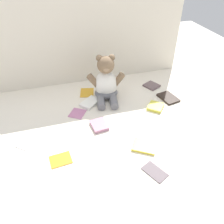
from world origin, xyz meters
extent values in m
plane|color=silver|center=(0.00, 0.00, 0.00)|extent=(3.20, 3.20, 0.00)
cube|color=beige|center=(0.00, 0.47, 0.33)|extent=(1.43, 0.03, 0.66)
ellipsoid|color=white|center=(0.07, 0.20, 0.10)|extent=(0.17, 0.14, 0.19)
ellipsoid|color=slate|center=(0.07, 0.20, 0.03)|extent=(0.18, 0.15, 0.07)
sphere|color=#7A6047|center=(0.07, 0.20, 0.24)|extent=(0.13, 0.13, 0.11)
ellipsoid|color=#997C5E|center=(0.06, 0.16, 0.23)|extent=(0.05, 0.04, 0.03)
sphere|color=#7A6047|center=(0.03, 0.22, 0.28)|extent=(0.05, 0.05, 0.04)
sphere|color=#7A6047|center=(0.11, 0.20, 0.28)|extent=(0.05, 0.05, 0.04)
cylinder|color=#7A6047|center=(-0.01, 0.21, 0.13)|extent=(0.10, 0.06, 0.10)
cylinder|color=#7A6047|center=(0.15, 0.18, 0.13)|extent=(0.10, 0.06, 0.10)
cylinder|color=slate|center=(0.01, 0.11, 0.03)|extent=(0.07, 0.12, 0.05)
cylinder|color=slate|center=(0.09, 0.09, 0.03)|extent=(0.07, 0.12, 0.05)
cube|color=white|center=(-0.45, -0.09, 0.00)|extent=(0.14, 0.14, 0.01)
cube|color=orange|center=(-0.30, -0.28, 0.00)|extent=(0.11, 0.09, 0.01)
cube|color=#B46B96|center=(-0.15, 0.07, 0.00)|extent=(0.13, 0.13, 0.01)
cube|color=#4D4145|center=(0.12, -0.48, 0.00)|extent=(0.11, 0.13, 0.01)
cube|color=yellow|center=(0.13, -0.31, 0.01)|extent=(0.15, 0.14, 0.01)
cube|color=#614E51|center=(0.42, 0.24, 0.01)|extent=(0.13, 0.13, 0.01)
cube|color=black|center=(0.47, 0.06, 0.01)|extent=(0.12, 0.15, 0.01)
cube|color=#AE7590|center=(-0.05, -0.09, 0.01)|extent=(0.10, 0.12, 0.02)
cube|color=yellow|center=(0.34, -0.01, 0.01)|extent=(0.13, 0.13, 0.02)
cube|color=white|center=(-0.06, 0.15, 0.01)|extent=(0.15, 0.15, 0.02)
cube|color=gold|center=(-0.05, 0.29, 0.00)|extent=(0.12, 0.13, 0.01)
camera|label=1|loc=(-0.27, -1.07, 0.88)|focal=36.77mm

